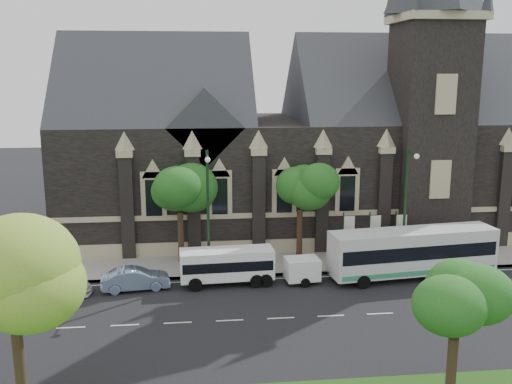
{
  "coord_description": "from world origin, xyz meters",
  "views": [
    {
      "loc": [
        -4.74,
        -30.94,
        14.25
      ],
      "look_at": [
        -0.82,
        6.0,
        6.33
      ],
      "focal_mm": 40.13,
      "sensor_mm": 36.0,
      "label": 1
    }
  ],
  "objects": [
    {
      "name": "shuttle_bus",
      "position": [
        -2.79,
        5.86,
        1.42
      ],
      "size": [
        6.38,
        2.54,
        2.43
      ],
      "rotation": [
        0.0,
        0.0,
        0.05
      ],
      "color": "white",
      "rests_on": "ground"
    },
    {
      "name": "museum",
      "position": [
        5.12,
        18.78,
        8.17
      ],
      "size": [
        40.0,
        17.7,
        29.9
      ],
      "color": "black",
      "rests_on": "ground"
    },
    {
      "name": "car_far_white",
      "position": [
        -13.91,
        4.81,
        0.66
      ],
      "size": [
        4.67,
        2.21,
        1.32
      ],
      "primitive_type": "imported",
      "rotation": [
        0.0,
        0.0,
        1.65
      ],
      "color": "white",
      "rests_on": "ground"
    },
    {
      "name": "tree_park_east",
      "position": [
        6.18,
        -9.32,
        4.62
      ],
      "size": [
        3.4,
        3.4,
        6.28
      ],
      "color": "black",
      "rests_on": "ground"
    },
    {
      "name": "tree_park_near",
      "position": [
        -11.77,
        -8.77,
        6.42
      ],
      "size": [
        4.42,
        4.42,
        8.56
      ],
      "color": "black",
      "rests_on": "ground"
    },
    {
      "name": "banner_flag_left",
      "position": [
        6.29,
        9.0,
        2.38
      ],
      "size": [
        0.9,
        0.1,
        4.0
      ],
      "color": "black",
      "rests_on": "ground"
    },
    {
      "name": "box_trailer",
      "position": [
        2.29,
        5.52,
        0.99
      ],
      "size": [
        3.33,
        1.96,
        1.74
      ],
      "rotation": [
        0.0,
        0.0,
        0.09
      ],
      "color": "white",
      "rests_on": "ground"
    },
    {
      "name": "banner_flag_right",
      "position": [
        10.29,
        9.0,
        2.38
      ],
      "size": [
        0.9,
        0.1,
        4.0
      ],
      "color": "black",
      "rests_on": "ground"
    },
    {
      "name": "tree_walk_left",
      "position": [
        -5.8,
        10.7,
        5.73
      ],
      "size": [
        3.91,
        3.91,
        7.64
      ],
      "color": "black",
      "rests_on": "ground"
    },
    {
      "name": "tree_walk_right",
      "position": [
        3.21,
        10.71,
        5.82
      ],
      "size": [
        4.08,
        4.08,
        7.8
      ],
      "color": "black",
      "rests_on": "ground"
    },
    {
      "name": "tour_coach",
      "position": [
        10.16,
        5.75,
        1.88
      ],
      "size": [
        12.0,
        3.86,
        3.44
      ],
      "rotation": [
        0.0,
        0.0,
        0.12
      ],
      "color": "silver",
      "rests_on": "ground"
    },
    {
      "name": "banner_flag_center",
      "position": [
        8.29,
        9.0,
        2.38
      ],
      "size": [
        0.9,
        0.1,
        4.0
      ],
      "color": "black",
      "rests_on": "ground"
    },
    {
      "name": "sidewalk",
      "position": [
        0.0,
        9.5,
        0.07
      ],
      "size": [
        80.0,
        5.0,
        0.15
      ],
      "primitive_type": "cube",
      "color": "gray",
      "rests_on": "ground"
    },
    {
      "name": "ground",
      "position": [
        0.0,
        0.0,
        0.0
      ],
      "size": [
        160.0,
        160.0,
        0.0
      ],
      "primitive_type": "plane",
      "color": "black",
      "rests_on": "ground"
    },
    {
      "name": "street_lamp_mid",
      "position": [
        -4.0,
        7.09,
        5.11
      ],
      "size": [
        0.36,
        1.88,
        9.0
      ],
      "color": "black",
      "rests_on": "ground"
    },
    {
      "name": "street_lamp_near",
      "position": [
        10.0,
        7.09,
        5.11
      ],
      "size": [
        0.36,
        1.88,
        9.0
      ],
      "color": "black",
      "rests_on": "ground"
    },
    {
      "name": "sedan",
      "position": [
        -8.9,
        5.47,
        0.74
      ],
      "size": [
        4.64,
        2.13,
        1.47
      ],
      "primitive_type": "imported",
      "rotation": [
        0.0,
        0.0,
        1.7
      ],
      "color": "#778CAD",
      "rests_on": "ground"
    }
  ]
}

